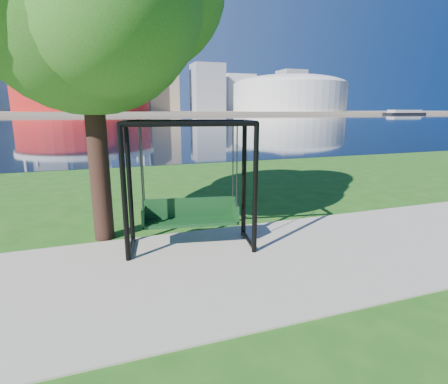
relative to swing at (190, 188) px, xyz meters
name	(u,v)px	position (x,y,z in m)	size (l,w,h in m)	color
ground	(228,254)	(0.59, -0.63, -1.27)	(900.00, 900.00, 0.00)	#1E5114
path	(237,264)	(0.59, -1.13, -1.25)	(120.00, 4.00, 0.03)	#9E937F
river	(107,120)	(0.59, 101.37, -1.26)	(900.00, 180.00, 0.02)	black
far_bank	(101,112)	(0.59, 305.37, -0.27)	(900.00, 228.00, 2.00)	#937F60
stadium	(83,91)	(-9.41, 234.37, 12.96)	(83.00, 83.00, 32.00)	maroon
arena	(289,92)	(135.59, 234.37, 14.61)	(84.00, 84.00, 26.56)	beige
skyline	(92,70)	(-3.67, 318.76, 34.62)	(392.00, 66.00, 96.50)	gray
swing	(190,188)	(0.00, 0.00, 0.00)	(2.71, 1.54, 2.62)	black
barge	(405,112)	(190.83, 177.53, 0.12)	(30.90, 9.63, 3.05)	black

